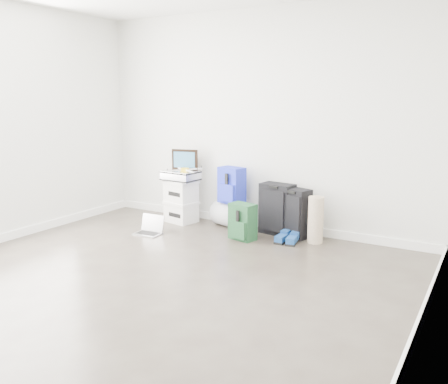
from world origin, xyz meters
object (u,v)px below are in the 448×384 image
Objects in this scene: briefcase at (181,176)px; carry_on at (294,213)px; boxes_stack at (181,201)px; laptop at (150,229)px; duffel_bag at (232,215)px; large_suitcase at (277,209)px.

briefcase is 0.76× the size of carry_on.
briefcase is at bearing 11.25° from boxes_stack.
carry_on is 1.80× the size of laptop.
boxes_stack is 0.74m from duffel_bag.
duffel_bag is 0.85× the size of large_suitcase.
large_suitcase is at bearing 10.22° from briefcase.
boxes_stack is at bearing -166.40° from large_suitcase.
boxes_stack is 1.56m from carry_on.
carry_on reaches higher than laptop.
carry_on reaches higher than boxes_stack.
carry_on is (0.84, -0.00, 0.13)m from duffel_bag.
large_suitcase reaches higher than boxes_stack.
laptop is (-1.57, -0.75, -0.24)m from carry_on.
briefcase reaches higher than carry_on.
boxes_stack is 1.34m from large_suitcase.
large_suitcase reaches higher than laptop.
duffel_bag is at bearing -162.37° from carry_on.
briefcase is 0.87m from duffel_bag.
large_suitcase is (0.61, 0.02, 0.15)m from duffel_bag.
large_suitcase is 0.23m from carry_on.
large_suitcase is 1.06× the size of carry_on.
large_suitcase is (1.33, 0.13, 0.03)m from boxes_stack.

